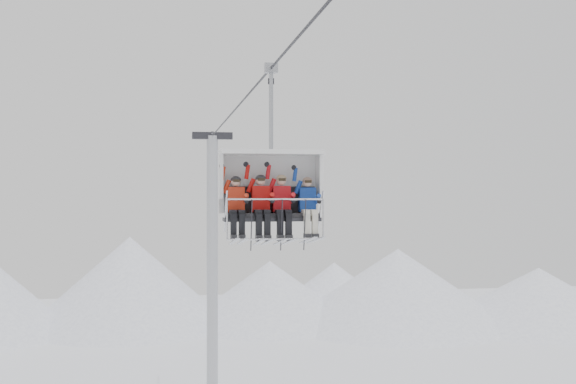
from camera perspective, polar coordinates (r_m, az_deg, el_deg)
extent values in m
cone|color=white|center=(58.43, -12.40, -6.90)|extent=(16.00, 16.00, 7.00)
cone|color=white|center=(58.13, -1.45, -7.93)|extent=(14.00, 14.00, 5.00)
cone|color=white|center=(58.45, 8.67, -7.39)|extent=(18.00, 18.00, 6.00)
cone|color=white|center=(61.14, 19.20, -7.78)|extent=(16.00, 16.00, 4.50)
cone|color=white|center=(62.22, 3.67, -7.64)|extent=(12.00, 12.00, 4.50)
cylinder|color=#A9ACB1|center=(36.24, -6.00, -6.10)|extent=(0.56, 0.56, 13.30)
cube|color=#29292E|center=(36.15, -6.00, 4.44)|extent=(2.00, 0.35, 0.35)
cylinder|color=#29292E|center=(14.45, 0.00, 11.27)|extent=(0.06, 50.00, 0.06)
cube|color=black|center=(16.30, -1.30, -1.86)|extent=(2.09, 0.55, 0.10)
cube|color=black|center=(16.55, -1.43, -0.61)|extent=(2.09, 0.10, 0.61)
cube|color=#29292E|center=(16.31, -1.30, -2.18)|extent=(2.18, 0.60, 0.08)
cube|color=silver|center=(16.77, -1.54, 0.70)|extent=(2.33, 0.10, 1.39)
cube|color=silver|center=(16.40, -1.34, 3.14)|extent=(2.33, 0.90, 0.10)
cylinder|color=silver|center=(15.75, -1.00, -0.58)|extent=(2.13, 0.04, 0.04)
cylinder|color=silver|center=(15.72, -0.96, -3.75)|extent=(2.13, 0.04, 0.04)
cylinder|color=#95989D|center=(16.50, -1.35, 6.47)|extent=(0.10, 0.10, 1.92)
cube|color=#95989D|center=(16.64, -1.35, 9.76)|extent=(0.30, 0.18, 0.22)
cube|color=red|center=(16.23, -4.15, -0.60)|extent=(0.38, 0.26, 0.57)
sphere|color=tan|center=(16.20, -4.14, 0.82)|extent=(0.21, 0.21, 0.21)
cube|color=black|center=(15.80, -4.32, -2.56)|extent=(0.13, 0.15, 0.46)
cube|color=black|center=(15.82, -3.67, -2.56)|extent=(0.13, 0.15, 0.46)
cube|color=silver|center=(15.72, -4.29, -3.92)|extent=(0.09, 1.69, 0.26)
cube|color=silver|center=(15.74, -3.63, -3.91)|extent=(0.09, 1.69, 0.26)
cube|color=#AF0F0B|center=(16.30, -2.20, -0.55)|extent=(0.40, 0.27, 0.59)
sphere|color=tan|center=(16.26, -2.18, 0.92)|extent=(0.22, 0.22, 0.22)
cube|color=black|center=(15.87, -2.33, -2.59)|extent=(0.13, 0.15, 0.47)
cube|color=black|center=(15.89, -1.65, -2.58)|extent=(0.13, 0.15, 0.47)
cube|color=silver|center=(15.79, -2.28, -3.97)|extent=(0.09, 1.69, 0.26)
cube|color=silver|center=(15.81, -1.59, -3.96)|extent=(0.09, 1.69, 0.26)
cube|color=#B01016|center=(16.37, -0.55, -0.55)|extent=(0.40, 0.27, 0.59)
sphere|color=tan|center=(16.33, -0.52, 0.92)|extent=(0.22, 0.22, 0.22)
cube|color=black|center=(15.94, -0.63, -2.58)|extent=(0.13, 0.15, 0.47)
cube|color=black|center=(15.97, 0.04, -2.57)|extent=(0.13, 0.15, 0.47)
cube|color=silver|center=(15.86, -0.57, -3.95)|extent=(0.09, 1.69, 0.26)
cube|color=silver|center=(15.89, 0.11, -3.95)|extent=(0.09, 1.69, 0.26)
cube|color=navy|center=(16.48, 1.51, -0.61)|extent=(0.38, 0.25, 0.55)
sphere|color=tan|center=(16.44, 1.54, 0.76)|extent=(0.21, 0.21, 0.21)
cube|color=beige|center=(16.04, 1.51, -2.51)|extent=(0.13, 0.15, 0.45)
cube|color=beige|center=(16.08, 2.13, -2.50)|extent=(0.13, 0.15, 0.45)
cube|color=silver|center=(15.96, 1.58, -3.83)|extent=(0.08, 1.69, 0.26)
cube|color=silver|center=(16.00, 2.21, -3.82)|extent=(0.08, 1.69, 0.26)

